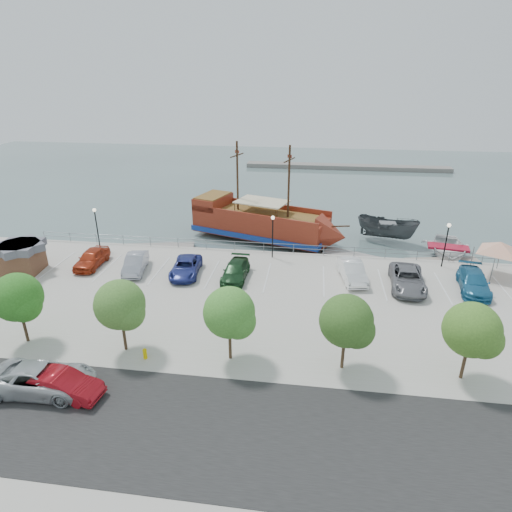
# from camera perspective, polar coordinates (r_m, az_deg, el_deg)

# --- Properties ---
(ground) EXTENTS (160.00, 160.00, 0.00)m
(ground) POSITION_cam_1_polar(r_m,az_deg,el_deg) (36.85, 1.12, -5.60)
(ground) COLOR #495C5B
(street) EXTENTS (100.00, 8.00, 0.04)m
(street) POSITION_cam_1_polar(r_m,az_deg,el_deg) (23.53, -3.85, -22.34)
(street) COLOR black
(street) RESTS_ON land_slab
(sidewalk) EXTENTS (100.00, 4.00, 0.05)m
(sidewalk) POSITION_cam_1_polar(r_m,az_deg,el_deg) (27.97, -1.36, -13.62)
(sidewalk) COLOR #ABA69B
(sidewalk) RESTS_ON land_slab
(seawall_railing) EXTENTS (50.00, 0.06, 1.00)m
(seawall_railing) POSITION_cam_1_polar(r_m,az_deg,el_deg) (43.21, 2.36, 1.15)
(seawall_railing) COLOR slate
(seawall_railing) RESTS_ON land_slab
(far_shore) EXTENTS (40.00, 3.00, 0.80)m
(far_shore) POSITION_cam_1_polar(r_m,az_deg,el_deg) (89.00, 11.99, 11.55)
(far_shore) COLOR gray
(far_shore) RESTS_ON ground
(pirate_ship) EXTENTS (18.39, 10.21, 11.40)m
(pirate_ship) POSITION_cam_1_polar(r_m,az_deg,el_deg) (48.47, 1.97, 4.15)
(pirate_ship) COLOR maroon
(pirate_ship) RESTS_ON ground
(patrol_boat) EXTENTS (7.35, 4.99, 2.66)m
(patrol_boat) POSITION_cam_1_polar(r_m,az_deg,el_deg) (50.68, 17.06, 3.29)
(patrol_boat) COLOR #424649
(patrol_boat) RESTS_ON ground
(speedboat) EXTENTS (6.11, 7.75, 1.45)m
(speedboat) POSITION_cam_1_polar(r_m,az_deg,el_deg) (48.77, 24.19, 0.67)
(speedboat) COLOR silver
(speedboat) RESTS_ON ground
(dock_west) EXTENTS (7.65, 3.62, 0.42)m
(dock_west) POSITION_cam_1_polar(r_m,az_deg,el_deg) (47.70, -12.70, 1.07)
(dock_west) COLOR gray
(dock_west) RESTS_ON ground
(dock_mid) EXTENTS (7.61, 4.99, 0.42)m
(dock_mid) POSITION_cam_1_polar(r_m,az_deg,el_deg) (45.13, 13.62, -0.33)
(dock_mid) COLOR gray
(dock_mid) RESTS_ON ground
(dock_east) EXTENTS (7.59, 3.46, 0.42)m
(dock_east) POSITION_cam_1_polar(r_m,az_deg,el_deg) (46.79, 23.73, -0.87)
(dock_east) COLOR gray
(dock_east) RESTS_ON ground
(shed) EXTENTS (3.73, 3.73, 2.78)m
(shed) POSITION_cam_1_polar(r_m,az_deg,el_deg) (44.04, -28.78, -0.08)
(shed) COLOR brown
(shed) RESTS_ON land_slab
(canopy_tent) EXTENTS (5.62, 5.62, 3.75)m
(canopy_tent) POSITION_cam_1_polar(r_m,az_deg,el_deg) (42.76, 29.88, 1.63)
(canopy_tent) COLOR slate
(canopy_tent) RESTS_ON land_slab
(street_van) EXTENTS (6.08, 3.02, 1.66)m
(street_van) POSITION_cam_1_polar(r_m,az_deg,el_deg) (28.00, -26.66, -14.40)
(street_van) COLOR #A8AFB3
(street_van) RESTS_ON street
(street_sedan) EXTENTS (4.69, 2.10, 1.49)m
(street_sedan) POSITION_cam_1_polar(r_m,az_deg,el_deg) (27.19, -24.36, -15.38)
(street_sedan) COLOR maroon
(street_sedan) RESTS_ON street
(fire_hydrant) EXTENTS (0.27, 0.27, 0.79)m
(fire_hydrant) POSITION_cam_1_polar(r_m,az_deg,el_deg) (28.65, -14.59, -12.45)
(fire_hydrant) COLOR #DFBD00
(fire_hydrant) RESTS_ON sidewalk
(lamp_post_left) EXTENTS (0.36, 0.36, 4.28)m
(lamp_post_left) POSITION_cam_1_polar(r_m,az_deg,el_deg) (46.35, -20.56, 4.39)
(lamp_post_left) COLOR black
(lamp_post_left) RESTS_ON land_slab
(lamp_post_mid) EXTENTS (0.36, 0.36, 4.28)m
(lamp_post_mid) POSITION_cam_1_polar(r_m,az_deg,el_deg) (41.13, 2.24, 3.59)
(lamp_post_mid) COLOR black
(lamp_post_mid) RESTS_ON land_slab
(lamp_post_right) EXTENTS (0.36, 0.36, 4.28)m
(lamp_post_right) POSITION_cam_1_polar(r_m,az_deg,el_deg) (42.78, 24.10, 2.29)
(lamp_post_right) COLOR black
(lamp_post_right) RESTS_ON land_slab
(tree_b) EXTENTS (3.30, 3.20, 5.00)m
(tree_b) POSITION_cam_1_polar(r_m,az_deg,el_deg) (31.77, -29.05, -5.06)
(tree_b) COLOR #473321
(tree_b) RESTS_ON sidewalk
(tree_c) EXTENTS (3.30, 3.20, 5.00)m
(tree_c) POSITION_cam_1_polar(r_m,az_deg,el_deg) (28.26, -17.48, -6.46)
(tree_c) COLOR #473321
(tree_c) RESTS_ON sidewalk
(tree_d) EXTENTS (3.30, 3.20, 5.00)m
(tree_d) POSITION_cam_1_polar(r_m,az_deg,el_deg) (26.20, -3.31, -7.80)
(tree_d) COLOR #473321
(tree_d) RESTS_ON sidewalk
(tree_e) EXTENTS (3.30, 3.20, 5.00)m
(tree_e) POSITION_cam_1_polar(r_m,az_deg,el_deg) (25.92, 12.25, -8.73)
(tree_e) COLOR #473321
(tree_e) RESTS_ON sidewalk
(tree_f) EXTENTS (3.30, 3.20, 5.00)m
(tree_f) POSITION_cam_1_polar(r_m,az_deg,el_deg) (27.48, 27.11, -9.02)
(tree_f) COLOR #473321
(tree_f) RESTS_ON sidewalk
(parked_car_a) EXTENTS (1.99, 4.77, 1.62)m
(parked_car_a) POSITION_cam_1_polar(r_m,az_deg,el_deg) (42.86, -21.06, -0.25)
(parked_car_a) COLOR #A72F14
(parked_car_a) RESTS_ON land_slab
(parked_car_b) EXTENTS (2.49, 4.93, 1.55)m
(parked_car_b) POSITION_cam_1_polar(r_m,az_deg,el_deg) (40.50, -15.78, -0.95)
(parked_car_b) COLOR #979AA8
(parked_car_b) RESTS_ON land_slab
(parked_car_c) EXTENTS (2.80, 5.28, 1.42)m
(parked_car_c) POSITION_cam_1_polar(r_m,az_deg,el_deg) (38.88, -9.34, -1.49)
(parked_car_c) COLOR navy
(parked_car_c) RESTS_ON land_slab
(parked_car_d) EXTENTS (2.13, 5.03, 1.45)m
(parked_car_d) POSITION_cam_1_polar(r_m,az_deg,el_deg) (37.67, -2.73, -2.00)
(parked_car_d) COLOR #193E1F
(parked_car_d) RESTS_ON land_slab
(parked_car_f) EXTENTS (2.55, 5.21, 1.64)m
(parked_car_f) POSITION_cam_1_polar(r_m,az_deg,el_deg) (38.31, 12.71, -1.97)
(parked_car_f) COLOR white
(parked_car_f) RESTS_ON land_slab
(parked_car_g) EXTENTS (3.13, 6.05, 1.63)m
(parked_car_g) POSITION_cam_1_polar(r_m,az_deg,el_deg) (38.18, 19.54, -2.90)
(parked_car_g) COLOR slate
(parked_car_g) RESTS_ON land_slab
(parked_car_h) EXTENTS (2.98, 5.70, 1.58)m
(parked_car_h) POSITION_cam_1_polar(r_m,az_deg,el_deg) (39.93, 27.03, -3.08)
(parked_car_h) COLOR #226993
(parked_car_h) RESTS_ON land_slab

